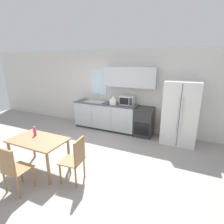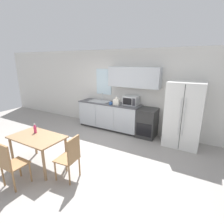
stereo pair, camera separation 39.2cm
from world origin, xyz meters
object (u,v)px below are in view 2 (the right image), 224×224
(dining_table, at_px, (38,141))
(dining_chair_side, at_px, (71,156))
(microwave, at_px, (131,100))
(coffee_mug, at_px, (111,103))
(refrigerator, at_px, (184,115))
(oven_range, at_px, (147,123))
(dining_chair_near, at_px, (9,162))
(drink_bottle, at_px, (35,129))

(dining_table, bearing_deg, dining_chair_side, -0.56)
(microwave, distance_m, dining_chair_side, 2.95)
(microwave, distance_m, coffee_mug, 0.68)
(refrigerator, distance_m, microwave, 1.68)
(oven_range, bearing_deg, dining_table, -119.69)
(oven_range, distance_m, microwave, 0.89)
(microwave, xyz_separation_m, dining_chair_near, (-0.81, -3.63, -0.55))
(oven_range, height_order, dining_chair_side, dining_chair_side)
(microwave, bearing_deg, refrigerator, -5.54)
(microwave, relative_size, dining_chair_near, 0.50)
(oven_range, height_order, microwave, microwave)
(microwave, bearing_deg, oven_range, -8.80)
(refrigerator, relative_size, dining_chair_near, 1.94)
(microwave, relative_size, drink_bottle, 2.12)
(refrigerator, xyz_separation_m, dining_chair_near, (-2.48, -3.47, -0.37))
(refrigerator, height_order, microwave, refrigerator)
(refrigerator, relative_size, coffee_mug, 15.74)
(refrigerator, xyz_separation_m, drink_bottle, (-2.84, -2.60, -0.09))
(microwave, height_order, dining_chair_near, microwave)
(coffee_mug, distance_m, dining_table, 2.62)
(oven_range, distance_m, dining_chair_near, 3.81)
(oven_range, xyz_separation_m, dining_chair_side, (-0.61, -2.80, 0.08))
(refrigerator, height_order, drink_bottle, refrigerator)
(oven_range, height_order, refrigerator, refrigerator)
(dining_table, bearing_deg, oven_range, 60.31)
(coffee_mug, bearing_deg, drink_bottle, -103.69)
(oven_range, distance_m, refrigerator, 1.14)
(oven_range, xyz_separation_m, drink_bottle, (-1.80, -2.67, 0.36))
(oven_range, height_order, dining_chair_near, dining_chair_near)
(refrigerator, bearing_deg, microwave, 174.46)
(oven_range, xyz_separation_m, refrigerator, (1.05, -0.07, 0.45))
(dining_chair_near, bearing_deg, dining_chair_side, 41.02)
(refrigerator, distance_m, dining_table, 3.80)
(refrigerator, distance_m, coffee_mug, 2.25)
(dining_chair_near, xyz_separation_m, drink_bottle, (-0.37, 0.86, 0.28))
(oven_range, relative_size, dining_chair_near, 0.98)
(dining_table, bearing_deg, dining_chair_near, -77.86)
(microwave, height_order, drink_bottle, microwave)
(dining_chair_side, relative_size, drink_bottle, 4.23)
(dining_chair_side, height_order, drink_bottle, drink_bottle)
(microwave, bearing_deg, coffee_mug, -151.14)
(dining_table, xyz_separation_m, drink_bottle, (-0.21, 0.12, 0.19))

